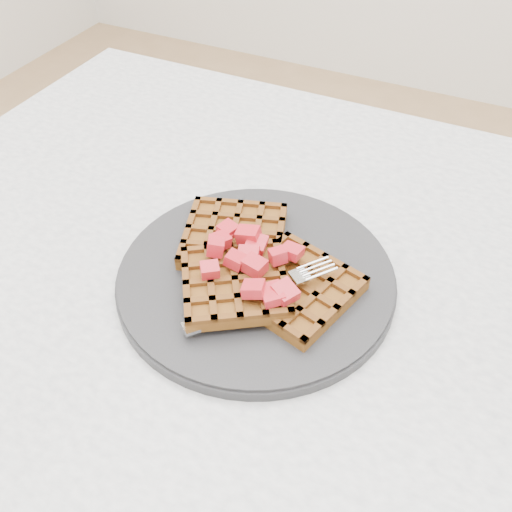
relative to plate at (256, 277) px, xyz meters
name	(u,v)px	position (x,y,z in m)	size (l,w,h in m)	color
table	(326,346)	(0.08, 0.04, -0.12)	(1.20, 0.80, 0.75)	silver
plate	(256,277)	(0.00, 0.00, 0.00)	(0.31, 0.31, 0.02)	#232326
waffles	(255,267)	(0.00, 0.00, 0.02)	(0.24, 0.22, 0.03)	brown
strawberry_pile	(256,246)	(0.00, 0.00, 0.05)	(0.15, 0.15, 0.02)	#A30613
fork	(272,299)	(0.04, -0.04, 0.02)	(0.02, 0.18, 0.02)	silver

